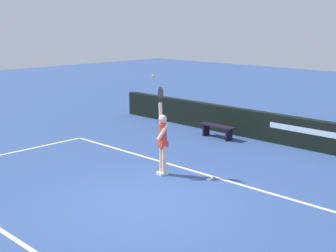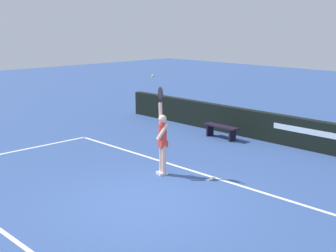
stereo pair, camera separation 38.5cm
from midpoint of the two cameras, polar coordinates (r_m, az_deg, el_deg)
ground_plane at (r=10.33m, az=-1.85°, el=-9.50°), size 60.00×60.00×0.00m
court_lines at (r=10.18m, az=-2.87°, el=-9.84°), size 11.98×5.42×0.00m
back_wall at (r=15.21m, az=16.83°, el=-0.84°), size 15.88×0.30×0.96m
tennis_player at (r=11.88m, az=0.23°, el=-1.66°), size 0.42×0.40×2.32m
tennis_ball at (r=11.62m, az=-0.94°, el=6.25°), size 0.07×0.07×0.07m
courtside_bench_far at (r=15.90m, az=7.31°, el=-0.34°), size 1.37×0.41×0.45m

